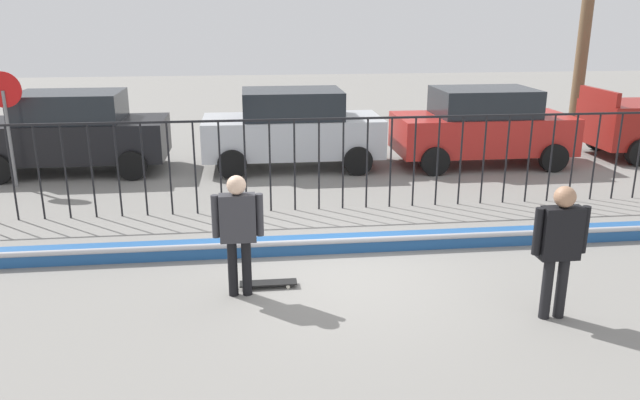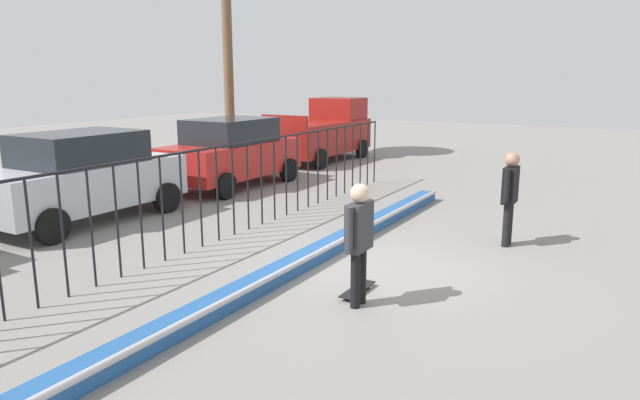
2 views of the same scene
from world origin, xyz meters
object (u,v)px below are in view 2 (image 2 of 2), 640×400
at_px(skateboarder, 359,234).
at_px(parked_car_red, 231,152).
at_px(camera_operator, 510,190).
at_px(parked_car_silver, 82,176).
at_px(pickup_truck, 323,132).
at_px(skateboard, 358,289).

distance_m(skateboarder, parked_car_red, 9.11).
bearing_deg(camera_operator, parked_car_red, -78.21).
relative_size(parked_car_silver, pickup_truck, 0.91).
distance_m(skateboard, parked_car_silver, 7.05).
distance_m(skateboarder, camera_operator, 4.05).
bearing_deg(parked_car_silver, pickup_truck, 3.02).
bearing_deg(camera_operator, parked_car_silver, -45.99).
height_order(camera_operator, pickup_truck, pickup_truck).
bearing_deg(skateboarder, skateboard, 11.25).
bearing_deg(parked_car_red, camera_operator, -102.59).
bearing_deg(camera_operator, skateboard, 5.75).
xyz_separation_m(camera_operator, parked_car_red, (2.07, 8.00, -0.06)).
bearing_deg(pickup_truck, parked_car_silver, 175.47).
relative_size(skateboard, parked_car_silver, 0.19).
relative_size(camera_operator, parked_car_red, 0.40).
xyz_separation_m(skateboard, parked_car_red, (5.57, 6.69, 0.91)).
relative_size(skateboarder, camera_operator, 0.98).
xyz_separation_m(parked_car_silver, pickup_truck, (10.40, 0.07, 0.06)).
relative_size(skateboarder, parked_car_red, 0.39).
relative_size(skateboard, parked_car_red, 0.19).
bearing_deg(skateboarder, camera_operator, -31.92).
distance_m(skateboard, camera_operator, 3.87).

